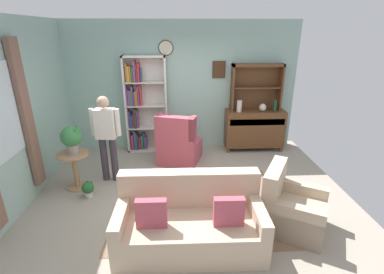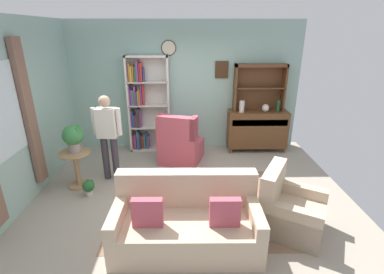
% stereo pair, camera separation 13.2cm
% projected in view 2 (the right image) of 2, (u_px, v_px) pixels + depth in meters
% --- Properties ---
extents(ground_plane, '(5.40, 4.60, 0.02)m').
position_uv_depth(ground_plane, '(186.00, 194.00, 4.74)').
color(ground_plane, '#9E9384').
extents(wall_back, '(5.00, 0.09, 2.80)m').
position_uv_depth(wall_back, '(186.00, 87.00, 6.23)').
color(wall_back, '#93B7AD').
rests_on(wall_back, ground_plane).
extents(wall_left, '(0.16, 4.20, 2.80)m').
position_uv_depth(wall_left, '(15.00, 116.00, 4.14)').
color(wall_left, '#93B7AD').
rests_on(wall_left, ground_plane).
extents(area_rug, '(2.60, 2.16, 0.01)m').
position_uv_depth(area_rug, '(199.00, 204.00, 4.46)').
color(area_rug, '#846651').
rests_on(area_rug, ground_plane).
extents(bookshelf, '(0.90, 0.30, 2.10)m').
position_uv_depth(bookshelf, '(145.00, 105.00, 6.16)').
color(bookshelf, silver).
rests_on(bookshelf, ground_plane).
extents(sideboard, '(1.30, 0.45, 0.92)m').
position_uv_depth(sideboard, '(257.00, 129.00, 6.32)').
color(sideboard, brown).
rests_on(sideboard, ground_plane).
extents(sideboard_hutch, '(1.10, 0.26, 1.00)m').
position_uv_depth(sideboard_hutch, '(260.00, 81.00, 6.05)').
color(sideboard_hutch, brown).
rests_on(sideboard_hutch, sideboard).
extents(vase_tall, '(0.11, 0.11, 0.25)m').
position_uv_depth(vase_tall, '(242.00, 106.00, 6.05)').
color(vase_tall, beige).
rests_on(vase_tall, sideboard).
extents(vase_round, '(0.15, 0.15, 0.17)m').
position_uv_depth(vase_round, '(266.00, 108.00, 6.09)').
color(vase_round, beige).
rests_on(vase_round, sideboard).
extents(bottle_wine, '(0.07, 0.07, 0.26)m').
position_uv_depth(bottle_wine, '(278.00, 106.00, 6.06)').
color(bottle_wine, '#194223').
rests_on(bottle_wine, sideboard).
extents(couch_floral, '(1.81, 0.87, 0.90)m').
position_uv_depth(couch_floral, '(187.00, 223.00, 3.53)').
color(couch_floral, '#C6AD8E').
rests_on(couch_floral, ground_plane).
extents(armchair_floral, '(1.05, 1.04, 0.88)m').
position_uv_depth(armchair_floral, '(289.00, 211.00, 3.81)').
color(armchair_floral, '#C6AD8E').
rests_on(armchair_floral, ground_plane).
extents(wingback_chair, '(0.98, 0.99, 1.05)m').
position_uv_depth(wingback_chair, '(180.00, 145.00, 5.75)').
color(wingback_chair, '#B74C5B').
rests_on(wingback_chair, ground_plane).
extents(plant_stand, '(0.52, 0.52, 0.65)m').
position_uv_depth(plant_stand, '(76.00, 165.00, 4.86)').
color(plant_stand, '#A87F56').
rests_on(plant_stand, ground_plane).
extents(potted_plant_large, '(0.34, 0.34, 0.47)m').
position_uv_depth(potted_plant_large, '(74.00, 136.00, 4.68)').
color(potted_plant_large, gray).
rests_on(potted_plant_large, plant_stand).
extents(potted_plant_small, '(0.20, 0.20, 0.27)m').
position_uv_depth(potted_plant_small, '(89.00, 187.00, 4.65)').
color(potted_plant_small, beige).
rests_on(potted_plant_small, ground_plane).
extents(person_reading, '(0.53, 0.23, 1.56)m').
position_uv_depth(person_reading, '(108.00, 132.00, 4.93)').
color(person_reading, '#38333D').
rests_on(person_reading, ground_plane).
extents(coffee_table, '(0.80, 0.50, 0.42)m').
position_uv_depth(coffee_table, '(187.00, 182.00, 4.42)').
color(coffee_table, brown).
rests_on(coffee_table, ground_plane).
extents(book_stack, '(0.21, 0.15, 0.10)m').
position_uv_depth(book_stack, '(193.00, 173.00, 4.42)').
color(book_stack, gold).
rests_on(book_stack, coffee_table).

